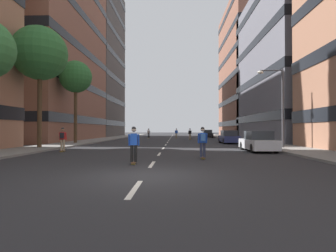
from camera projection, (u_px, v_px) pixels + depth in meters
ground_plane at (169, 140)px, 38.98m from camera, size 179.13×179.13×0.00m
sidewalk_left at (108, 139)px, 43.05m from camera, size 3.76×82.10×0.14m
sidewalk_right at (233, 139)px, 42.36m from camera, size 3.76×82.10×0.14m
lane_markings at (169, 140)px, 39.62m from camera, size 0.16×67.20×0.01m
building_left_mid at (38, 38)px, 38.16m from camera, size 14.25×21.96×29.93m
building_left_far at (86, 60)px, 58.19m from camera, size 14.25×17.75×34.34m
building_right_mid at (304, 65)px, 36.80m from camera, size 14.25×21.42×21.39m
building_right_far at (259, 71)px, 56.86m from camera, size 14.25×21.90×28.72m
parked_car_near at (258, 142)px, 19.34m from camera, size 1.82×4.40×1.52m
parked_car_mid at (207, 134)px, 51.29m from camera, size 1.82×4.40×1.52m
parked_car_far at (229, 137)px, 30.18m from camera, size 1.82×4.40×1.52m
street_tree_near at (40, 54)px, 21.69m from camera, size 4.48×4.48×10.12m
street_tree_mid at (76, 77)px, 29.37m from camera, size 3.61×3.61×9.26m
streetlamp_right at (278, 99)px, 21.47m from camera, size 2.13×0.30×6.50m
skater_0 at (203, 141)px, 14.44m from camera, size 0.53×0.90×1.78m
skater_1 at (176, 133)px, 47.22m from camera, size 0.55×0.92×1.78m
skater_3 at (63, 138)px, 18.86m from camera, size 0.55×0.92×1.78m
skater_4 at (134, 143)px, 12.30m from camera, size 0.55×0.92×1.78m
skater_5 at (149, 133)px, 47.07m from camera, size 0.55×0.92×1.78m
skater_6 at (190, 133)px, 41.78m from camera, size 0.57×0.92×1.78m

